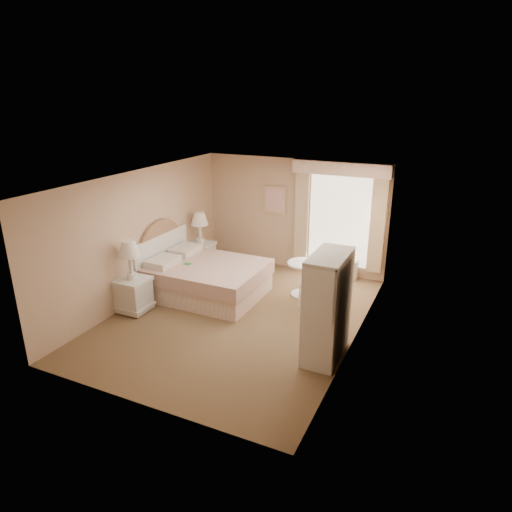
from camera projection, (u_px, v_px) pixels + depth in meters
The scene contains 9 objects.
room at pixel (238, 251), 7.87m from camera, with size 4.21×5.51×2.51m.
window at pixel (338, 217), 9.69m from camera, with size 2.05×0.22×2.51m.
framed_art at pixel (275, 200), 10.26m from camera, with size 0.52×0.04×0.62m.
bed at pixel (202, 277), 9.10m from camera, with size 2.21×1.74×1.54m.
nightstand_near at pixel (133, 286), 8.32m from camera, with size 0.56×0.56×1.35m.
nightstand_far at pixel (201, 248), 10.33m from camera, with size 0.55×0.55×1.32m.
round_table at pixel (304, 273), 9.02m from camera, with size 0.65×0.65×0.69m.
cafe_chair at pixel (316, 280), 8.47m from camera, with size 0.61×0.61×0.96m.
armoire at pixel (327, 315), 6.83m from camera, with size 0.50×1.00×1.66m.
Camera 1 is at (3.43, -6.60, 3.85)m, focal length 32.00 mm.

